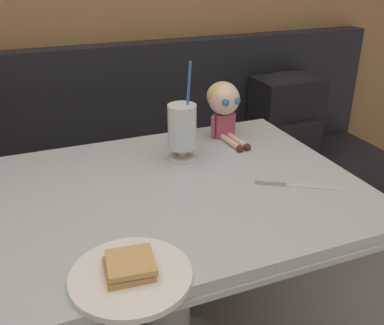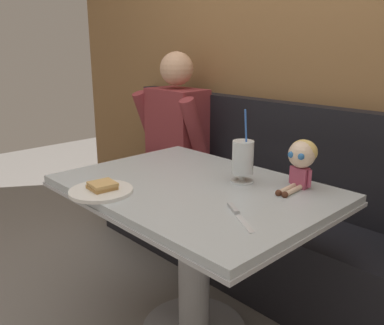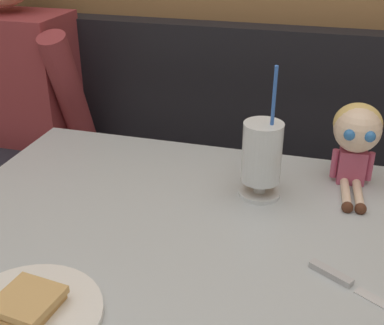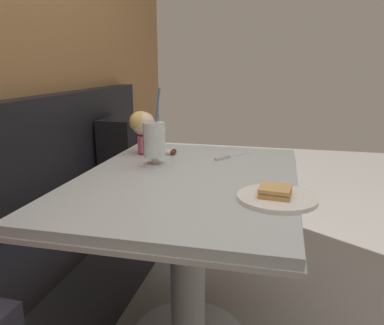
% 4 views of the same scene
% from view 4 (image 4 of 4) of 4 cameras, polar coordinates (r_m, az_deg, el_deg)
% --- Properties ---
extents(booth_bench, '(2.60, 0.48, 1.00)m').
position_cam_4_polar(booth_bench, '(1.84, -20.52, -13.04)').
color(booth_bench, black).
rests_on(booth_bench, ground).
extents(diner_table, '(1.11, 0.81, 0.74)m').
position_cam_4_polar(diner_table, '(1.51, -0.65, -9.25)').
color(diner_table, '#B2BCC1').
rests_on(diner_table, ground).
extents(toast_plate, '(0.25, 0.25, 0.04)m').
position_cam_4_polar(toast_plate, '(1.22, 12.50, -4.95)').
color(toast_plate, white).
rests_on(toast_plate, diner_table).
extents(milkshake_glass, '(0.10, 0.10, 0.32)m').
position_cam_4_polar(milkshake_glass, '(1.57, -5.61, 3.08)').
color(milkshake_glass, silver).
rests_on(milkshake_glass, diner_table).
extents(butter_knife, '(0.21, 0.14, 0.01)m').
position_cam_4_polar(butter_knife, '(1.72, 5.23, 0.84)').
color(butter_knife, silver).
rests_on(butter_knife, diner_table).
extents(seated_doll, '(0.12, 0.22, 0.20)m').
position_cam_4_polar(seated_doll, '(1.79, -7.26, 5.41)').
color(seated_doll, '#B74C6B').
rests_on(seated_doll, diner_table).
extents(backpack, '(0.30, 0.25, 0.41)m').
position_cam_4_polar(backpack, '(2.38, -10.15, 2.47)').
color(backpack, black).
rests_on(backpack, booth_bench).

